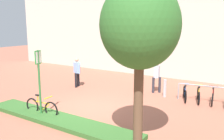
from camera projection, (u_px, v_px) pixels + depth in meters
name	position (u px, v px, depth m)	size (l,w,h in m)	color
ground_plane	(90.00, 108.00, 10.76)	(60.00, 60.00, 0.00)	#9E5B47
building_facade	(164.00, 4.00, 16.79)	(28.00, 1.20, 10.00)	beige
planter_strip	(58.00, 120.00, 9.26)	(7.00, 1.10, 0.16)	#336028
tree_sidewalk	(140.00, 27.00, 6.73)	(2.26, 2.26, 4.86)	brown
parking_sign_post	(39.00, 74.00, 9.44)	(0.11, 0.36, 2.68)	#2D7238
bike_at_sign	(42.00, 107.00, 9.83)	(1.68, 0.42, 0.86)	black
bike_rack_cluster	(213.00, 96.00, 11.33)	(3.18, 1.85, 0.83)	#99999E
bollard_steel	(165.00, 88.00, 12.33)	(0.16, 0.16, 0.90)	#ADADB2
person_casual_tan	(77.00, 70.00, 14.26)	(0.58, 0.45, 1.72)	black
person_shirt_white	(157.00, 75.00, 13.04)	(0.41, 0.60, 1.72)	#2D2D38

